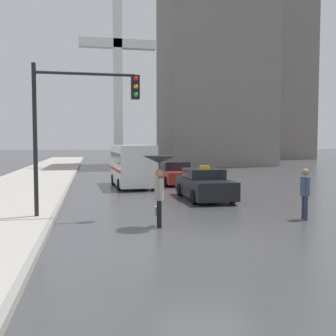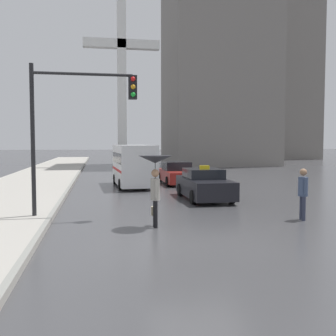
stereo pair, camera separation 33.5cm
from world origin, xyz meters
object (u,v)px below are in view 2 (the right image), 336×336
object	(u,v)px
sedan_red	(177,174)
ambulance_van	(134,164)
monument_cross	(122,71)
pedestrian_man	(303,189)
taxi	(204,185)
pedestrian_with_umbrella	(155,170)
traffic_light	(77,112)

from	to	relation	value
sedan_red	ambulance_van	bearing A→B (deg)	22.65
monument_cross	pedestrian_man	bearing A→B (deg)	-81.76
ambulance_van	pedestrian_man	distance (m)	12.16
taxi	monument_cross	distance (m)	25.73
taxi	pedestrian_man	size ratio (longest dim) A/B	2.48
sedan_red	pedestrian_with_umbrella	world-z (taller)	pedestrian_with_umbrella
pedestrian_with_umbrella	taxi	bearing A→B (deg)	-26.29
taxi	pedestrian_man	distance (m)	5.69
pedestrian_with_umbrella	monument_cross	size ratio (longest dim) A/B	0.12
ambulance_van	pedestrian_with_umbrella	bearing A→B (deg)	85.30
pedestrian_man	traffic_light	bearing A→B (deg)	-92.10
sedan_red	pedestrian_man	distance (m)	12.56
sedan_red	monument_cross	size ratio (longest dim) A/B	0.27
ambulance_van	monument_cross	bearing A→B (deg)	-94.29
pedestrian_man	taxi	bearing A→B (deg)	-150.78
ambulance_van	monument_cross	size ratio (longest dim) A/B	0.31
traffic_light	sedan_red	bearing A→B (deg)	62.84
pedestrian_with_umbrella	monument_cross	world-z (taller)	monument_cross
pedestrian_man	traffic_light	world-z (taller)	traffic_light
ambulance_van	pedestrian_man	xyz separation A→B (m)	(4.67, -11.22, -0.33)
sedan_red	traffic_light	world-z (taller)	traffic_light
ambulance_van	pedestrian_man	size ratio (longest dim) A/B	3.13
pedestrian_with_umbrella	traffic_light	distance (m)	3.47
pedestrian_man	monument_cross	world-z (taller)	monument_cross
ambulance_van	monument_cross	distance (m)	19.95
traffic_light	ambulance_van	bearing A→B (deg)	74.27
pedestrian_man	monument_cross	bearing A→B (deg)	-162.63
monument_cross	sedan_red	bearing A→B (deg)	-81.75
taxi	traffic_light	size ratio (longest dim) A/B	0.83
taxi	pedestrian_with_umbrella	xyz separation A→B (m)	(-3.08, -5.57, 1.11)
pedestrian_with_umbrella	traffic_light	xyz separation A→B (m)	(-2.38, 1.71, 1.85)
pedestrian_man	traffic_light	distance (m)	7.99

